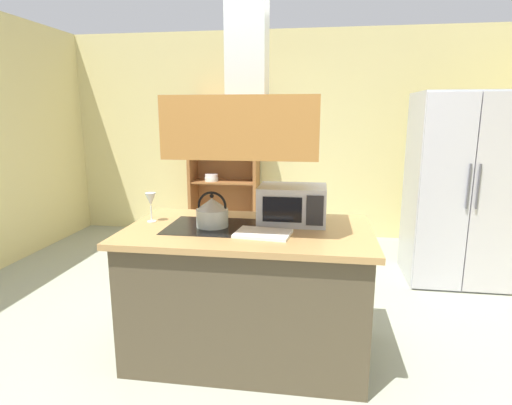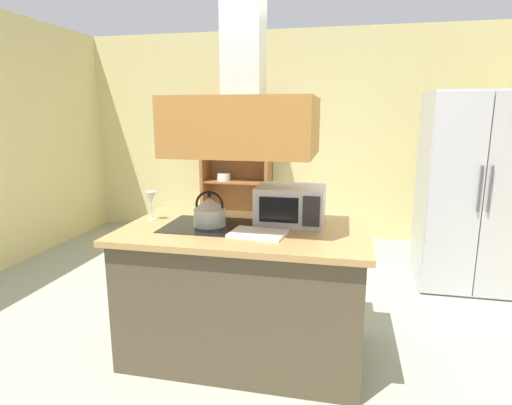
# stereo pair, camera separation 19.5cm
# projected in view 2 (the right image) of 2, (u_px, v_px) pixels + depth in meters

# --- Properties ---
(ground_plane) EXTENTS (7.80, 7.80, 0.00)m
(ground_plane) POSITION_uv_depth(u_px,v_px,m) (252.00, 347.00, 3.01)
(ground_plane) COLOR #989D8B
(wall_back) EXTENTS (6.00, 0.12, 2.70)m
(wall_back) POSITION_uv_depth(u_px,v_px,m) (301.00, 136.00, 5.59)
(wall_back) COLOR #D8CA86
(wall_back) RESTS_ON ground
(kitchen_island) EXTENTS (1.63, 0.96, 0.90)m
(kitchen_island) POSITION_uv_depth(u_px,v_px,m) (245.00, 291.00, 2.87)
(kitchen_island) COLOR #4B412D
(kitchen_island) RESTS_ON ground
(range_hood) EXTENTS (0.90, 0.70, 1.31)m
(range_hood) POSITION_uv_depth(u_px,v_px,m) (244.00, 105.00, 2.61)
(range_hood) COLOR #A76D30
(refrigerator) EXTENTS (0.90, 0.77, 1.85)m
(refrigerator) POSITION_uv_depth(u_px,v_px,m) (471.00, 191.00, 3.95)
(refrigerator) COLOR #B7BBC6
(refrigerator) RESTS_ON ground
(dish_cabinet) EXTENTS (0.91, 0.40, 1.87)m
(dish_cabinet) POSITION_uv_depth(u_px,v_px,m) (237.00, 175.00, 5.67)
(dish_cabinet) COLOR brown
(dish_cabinet) RESTS_ON ground
(kettle) EXTENTS (0.21, 0.21, 0.24)m
(kettle) POSITION_uv_depth(u_px,v_px,m) (210.00, 211.00, 2.81)
(kettle) COLOR beige
(kettle) RESTS_ON kitchen_island
(cutting_board) EXTENTS (0.37, 0.28, 0.02)m
(cutting_board) POSITION_uv_depth(u_px,v_px,m) (258.00, 234.00, 2.62)
(cutting_board) COLOR white
(cutting_board) RESTS_ON kitchen_island
(microwave) EXTENTS (0.46, 0.35, 0.26)m
(microwave) POSITION_uv_depth(u_px,v_px,m) (291.00, 205.00, 2.87)
(microwave) COLOR #B7BABF
(microwave) RESTS_ON kitchen_island
(wine_glass_on_counter) EXTENTS (0.08, 0.08, 0.21)m
(wine_glass_on_counter) POSITION_uv_depth(u_px,v_px,m) (151.00, 199.00, 2.96)
(wine_glass_on_counter) COLOR silver
(wine_glass_on_counter) RESTS_ON kitchen_island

